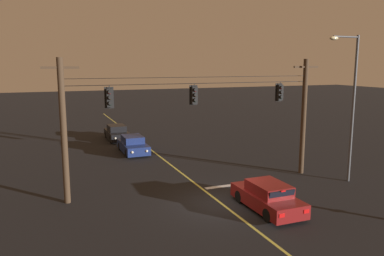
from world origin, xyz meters
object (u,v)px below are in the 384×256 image
(car_waiting_near_lane, at_px, (268,197))
(traffic_light_left_inner, at_px, (194,95))
(street_lamp_corner, at_px, (350,97))
(car_oncoming_trailing, at_px, (117,133))
(traffic_light_leftmost, at_px, (110,98))
(traffic_light_centre, at_px, (280,92))
(car_oncoming_lead, at_px, (133,145))

(car_waiting_near_lane, bearing_deg, traffic_light_left_inner, 113.25)
(car_waiting_near_lane, bearing_deg, street_lamp_corner, 17.16)
(traffic_light_left_inner, xyz_separation_m, car_oncoming_trailing, (-1.55, 15.73, -4.71))
(traffic_light_leftmost, bearing_deg, car_oncoming_trailing, 78.56)
(car_waiting_near_lane, bearing_deg, traffic_light_centre, 51.19)
(traffic_light_left_inner, bearing_deg, traffic_light_leftmost, 180.00)
(traffic_light_left_inner, height_order, car_oncoming_trailing, traffic_light_left_inner)
(traffic_light_left_inner, xyz_separation_m, car_oncoming_lead, (-1.38, 9.80, -4.71))
(traffic_light_left_inner, height_order, street_lamp_corner, street_lamp_corner)
(traffic_light_leftmost, distance_m, street_lamp_corner, 13.84)
(traffic_light_left_inner, height_order, car_oncoming_lead, traffic_light_left_inner)
(traffic_light_centre, xyz_separation_m, car_oncoming_lead, (-7.10, 9.80, -4.71))
(car_oncoming_lead, height_order, street_lamp_corner, street_lamp_corner)
(traffic_light_leftmost, xyz_separation_m, car_oncoming_trailing, (3.18, 15.73, -4.71))
(traffic_light_leftmost, height_order, car_oncoming_lead, traffic_light_leftmost)
(car_oncoming_trailing, bearing_deg, traffic_light_centre, -65.18)
(car_oncoming_lead, distance_m, car_oncoming_trailing, 5.93)
(car_oncoming_trailing, bearing_deg, car_waiting_near_lane, -80.12)
(traffic_light_left_inner, bearing_deg, car_oncoming_trailing, 95.64)
(car_waiting_near_lane, distance_m, car_oncoming_lead, 14.83)
(street_lamp_corner, bearing_deg, car_waiting_near_lane, -162.84)
(traffic_light_left_inner, distance_m, car_oncoming_lead, 10.96)
(car_waiting_near_lane, relative_size, car_oncoming_trailing, 0.98)
(traffic_light_left_inner, relative_size, traffic_light_centre, 1.00)
(traffic_light_leftmost, bearing_deg, street_lamp_corner, -10.46)
(traffic_light_leftmost, distance_m, car_waiting_near_lane, 9.43)
(traffic_light_left_inner, bearing_deg, traffic_light_centre, 0.00)
(car_oncoming_lead, bearing_deg, traffic_light_leftmost, -108.91)
(car_oncoming_lead, relative_size, car_oncoming_trailing, 1.00)
(traffic_light_leftmost, bearing_deg, traffic_light_left_inner, 0.00)
(traffic_light_left_inner, bearing_deg, car_oncoming_lead, 98.00)
(traffic_light_left_inner, distance_m, street_lamp_corner, 9.23)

